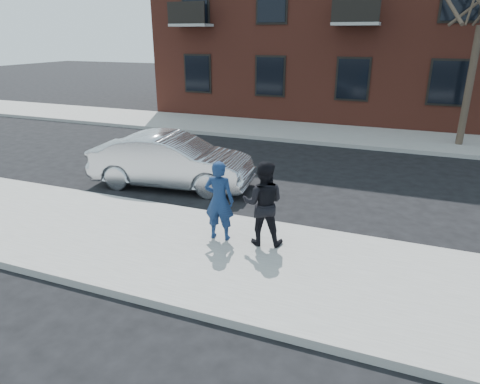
% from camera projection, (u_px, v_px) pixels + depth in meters
% --- Properties ---
extents(ground, '(100.00, 100.00, 0.00)m').
position_uv_depth(ground, '(243.00, 259.00, 8.22)').
color(ground, black).
rests_on(ground, ground).
extents(near_sidewalk, '(50.00, 3.50, 0.15)m').
position_uv_depth(near_sidewalk, '(238.00, 261.00, 7.98)').
color(near_sidewalk, gray).
rests_on(near_sidewalk, ground).
extents(near_curb, '(50.00, 0.10, 0.15)m').
position_uv_depth(near_curb, '(268.00, 224.00, 9.55)').
color(near_curb, '#999691').
rests_on(near_curb, ground).
extents(far_sidewalk, '(50.00, 3.50, 0.15)m').
position_uv_depth(far_sidewalk, '(340.00, 135.00, 18.00)').
color(far_sidewalk, gray).
rests_on(far_sidewalk, ground).
extents(far_curb, '(50.00, 0.10, 0.15)m').
position_uv_depth(far_curb, '(332.00, 144.00, 16.43)').
color(far_curb, '#999691').
rests_on(far_curb, ground).
extents(silver_sedan, '(4.66, 2.10, 1.48)m').
position_uv_depth(silver_sedan, '(172.00, 161.00, 11.90)').
color(silver_sedan, '#B7BABF').
rests_on(silver_sedan, ground).
extents(man_hoodie, '(0.64, 0.51, 1.63)m').
position_uv_depth(man_hoodie, '(219.00, 201.00, 8.45)').
color(man_hoodie, navy).
rests_on(man_hoodie, near_sidewalk).
extents(man_peacoat, '(0.94, 0.80, 1.69)m').
position_uv_depth(man_peacoat, '(263.00, 203.00, 8.24)').
color(man_peacoat, black).
rests_on(man_peacoat, near_sidewalk).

